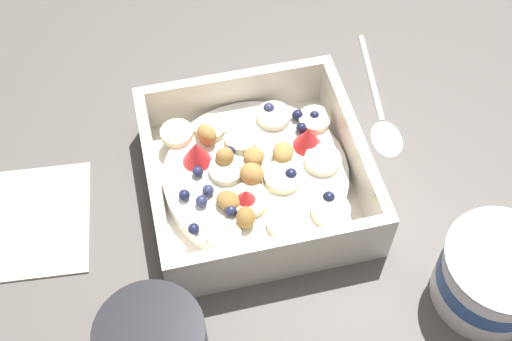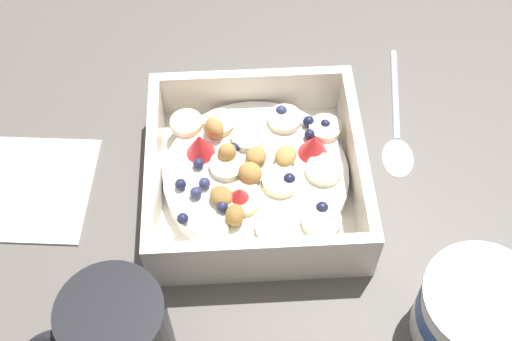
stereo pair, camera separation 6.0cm
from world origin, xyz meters
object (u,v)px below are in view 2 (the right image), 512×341
object	(u,v)px
fruit_bowl	(256,176)
spoon	(398,135)
coffee_mug	(116,334)
folded_napkin	(29,187)
yogurt_cup	(474,313)

from	to	relation	value
fruit_bowl	spoon	xyz separation A→B (m)	(-0.15, -0.05, -0.02)
fruit_bowl	coffee_mug	distance (m)	0.20
folded_napkin	yogurt_cup	bearing A→B (deg)	157.09
yogurt_cup	folded_napkin	size ratio (longest dim) A/B	0.80
coffee_mug	yogurt_cup	bearing A→B (deg)	-178.70
fruit_bowl	coffee_mug	xyz separation A→B (m)	(0.12, 0.16, 0.02)
yogurt_cup	coffee_mug	world-z (taller)	coffee_mug
coffee_mug	folded_napkin	xyz separation A→B (m)	(0.10, -0.17, -0.04)
fruit_bowl	coffee_mug	bearing A→B (deg)	53.83
spoon	coffee_mug	bearing A→B (deg)	38.90
coffee_mug	folded_napkin	distance (m)	0.20
fruit_bowl	folded_napkin	world-z (taller)	fruit_bowl
coffee_mug	spoon	bearing A→B (deg)	-141.10
coffee_mug	folded_napkin	world-z (taller)	coffee_mug
spoon	yogurt_cup	distance (m)	0.21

